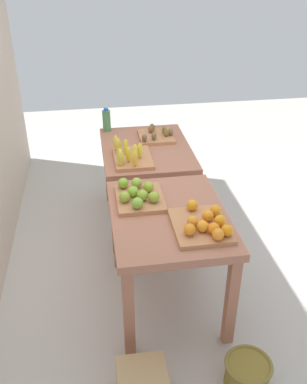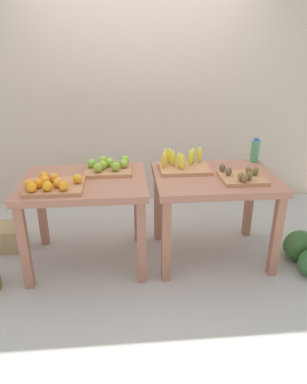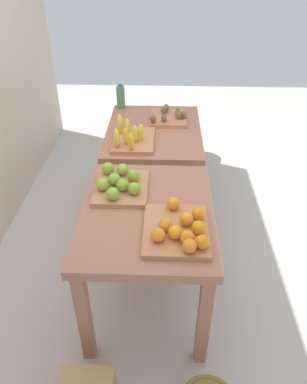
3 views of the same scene
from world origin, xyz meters
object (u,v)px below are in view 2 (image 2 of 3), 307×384
Objects in this scene: display_table_right at (214,188)px; water_bottle at (255,151)px; apple_bin at (108,167)px; banana_crate at (183,164)px; cardboard_produce_box at (2,237)px; kiwi_bin at (242,177)px; orange_bin at (52,184)px; display_table_left at (84,193)px.

water_bottle reaches higher than display_table_right.
apple_bin is at bearing 168.62° from display_table_right.
display_table_right is 0.35m from banana_crate.
apple_bin reaches higher than cardboard_produce_box.
kiwi_bin is 0.53m from water_bottle.
water_bottle is 2.56m from cardboard_produce_box.
apple_bin is 0.66m from banana_crate.
orange_bin is 1.08m from cardboard_produce_box.
banana_crate is at bearing 146.14° from display_table_right.
water_bottle is at bearing 16.08° from orange_bin.
kiwi_bin is at bearing -33.58° from banana_crate.
cardboard_produce_box is (-0.86, 0.30, -0.56)m from display_table_left.
banana_crate reaches higher than apple_bin.
display_table_left is at bearing 180.00° from display_table_right.
banana_crate is 1.88m from cardboard_produce_box.
kiwi_bin is at bearing -120.26° from water_bottle.
kiwi_bin is at bearing -11.08° from cardboard_produce_box.
water_bottle is 0.57× the size of cardboard_produce_box.
orange_bin reaches higher than kiwi_bin.
orange_bin is 1.11× the size of apple_bin.
display_table_right is 1.36m from orange_bin.
kiwi_bin is at bearing 2.36° from orange_bin.
apple_bin is at bearing 164.37° from kiwi_bin.
water_bottle is (1.58, 0.33, 0.23)m from display_table_left.
banana_crate is at bearing -1.01° from apple_bin.
display_table_left is 2.36× the size of banana_crate.
kiwi_bin is (1.11, -0.31, -0.01)m from apple_bin.
display_table_right is 2.30× the size of orange_bin.
display_table_right is at bearing -144.24° from water_bottle.
water_bottle is at bearing 35.76° from display_table_right.
display_table_right is 2.36× the size of banana_crate.
apple_bin is at bearing 178.99° from banana_crate.
apple_bin is at bearing -6.20° from cardboard_produce_box.
banana_crate is 1.92× the size of water_bottle.
kiwi_bin reaches higher than cardboard_produce_box.
kiwi_bin is at bearing -33.19° from display_table_right.
apple_bin is 1.01× the size of cardboard_produce_box.
display_table_left is at bearing -168.21° from water_bottle.
display_table_right is at bearing -11.38° from apple_bin.
orange_bin is 1.87m from water_bottle.
water_bottle is (0.46, 0.33, 0.23)m from display_table_right.
water_bottle reaches higher than display_table_left.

